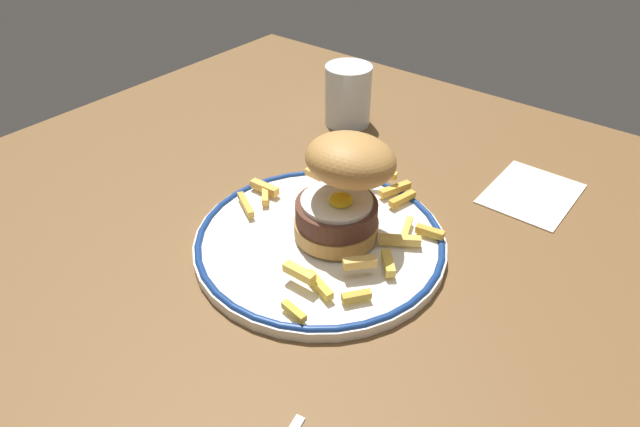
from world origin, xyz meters
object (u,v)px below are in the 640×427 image
dinner_plate (320,240)px  water_glass (348,98)px  burger (344,186)px  napkin (532,193)px

dinner_plate → water_glass: (-15.63, 26.61, 3.32)cm
dinner_plate → water_glass: bearing=120.4°
dinner_plate → burger: bearing=55.6°
water_glass → burger: bearing=-54.8°
burger → napkin: (13.40, 22.88, -7.47)cm
burger → water_glass: size_ratio=1.35×
burger → dinner_plate: bearing=-124.4°
water_glass → napkin: water_glass is taller
napkin → dinner_plate: bearing=-120.7°
napkin → water_glass: bearing=177.2°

